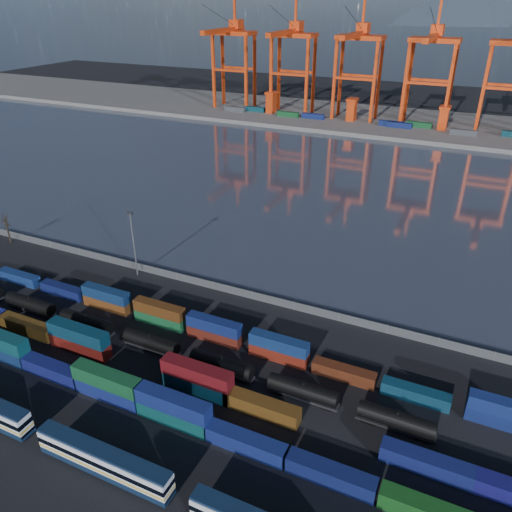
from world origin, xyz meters
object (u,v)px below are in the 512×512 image
at_px(passenger_train, 104,461).
at_px(gantry_cranes, 395,49).
at_px(tanker_string, 118,332).
at_px(bare_tree, 7,229).

relative_size(passenger_train, gantry_cranes, 0.37).
bearing_deg(gantry_cranes, tanker_string, -92.92).
xyz_separation_m(bare_tree, gantry_cranes, (64.90, 177.74, 32.29)).
relative_size(passenger_train, bare_tree, 8.72).
bearing_deg(tanker_string, passenger_train, -54.53).
xyz_separation_m(tanker_string, gantry_cranes, (10.19, 199.98, 34.62)).
bearing_deg(tanker_string, gantry_cranes, 87.08).
distance_m(tanker_string, gantry_cranes, 203.21).
height_order(tanker_string, gantry_cranes, gantry_cranes).
xyz_separation_m(passenger_train, tanker_string, (-18.23, 25.59, -0.43)).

